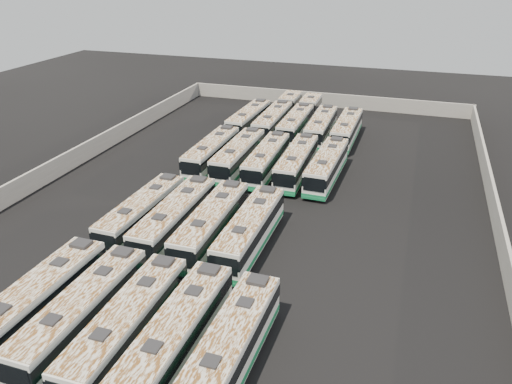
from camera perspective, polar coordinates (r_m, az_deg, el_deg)
name	(u,v)px	position (r m, az deg, el deg)	size (l,w,h in m)	color
ground	(253,200)	(49.70, -0.34, -0.96)	(140.00, 140.00, 0.00)	black
perimeter_wall	(253,190)	(49.22, -0.35, 0.19)	(45.20, 73.20, 2.20)	gray
bus_front_far_left	(36,303)	(35.96, -23.81, -11.49)	(2.65, 12.12, 3.41)	silver
bus_front_left	(83,312)	(34.13, -19.21, -12.85)	(2.53, 11.86, 3.34)	silver
bus_front_center	(128,325)	(32.33, -14.45, -14.54)	(2.65, 11.92, 3.35)	silver
bus_front_right	(176,336)	(31.01, -9.10, -15.94)	(2.61, 11.93, 3.36)	silver
bus_front_far_right	(230,349)	(29.93, -3.01, -17.49)	(2.66, 11.76, 3.30)	silver
bus_midfront_far_left	(143,213)	(44.85, -12.83, -2.34)	(2.69, 11.60, 3.25)	silver
bus_midfront_left	(175,218)	(43.22, -9.22, -2.99)	(2.63, 12.12, 3.41)	silver
bus_midfront_center	(211,224)	(41.95, -5.11, -3.68)	(2.73, 12.09, 3.40)	silver
bus_midfront_right	(250,230)	(40.94, -0.69, -4.41)	(2.51, 11.85, 3.34)	silver
bus_midback_far_left	(212,152)	(57.51, -5.08, 4.54)	(2.54, 11.76, 3.31)	silver
bus_midback_left	(238,156)	(56.32, -2.03, 4.19)	(2.57, 11.90, 3.35)	silver
bus_midback_center	(266,160)	(55.31, 1.21, 3.73)	(2.71, 11.59, 3.25)	silver
bus_midback_right	(297,162)	(54.64, 4.66, 3.40)	(2.69, 11.71, 3.29)	silver
bus_midback_far_right	(327,166)	(53.98, 8.08, 2.94)	(2.76, 11.72, 3.29)	silver
bus_back_far_left	(249,120)	(69.37, -0.82, 8.28)	(2.74, 11.70, 3.28)	silver
bus_back_left	(279,115)	(71.25, 2.63, 8.74)	(2.75, 18.45, 3.34)	silver
bus_back_center	(301,118)	(70.29, 5.14, 8.41)	(2.65, 18.09, 3.28)	silver
bus_back_right	(321,127)	(66.82, 7.44, 7.40)	(2.73, 11.69, 3.28)	silver
bus_back_far_right	(347,129)	(66.36, 10.33, 7.06)	(2.50, 11.60, 3.27)	silver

